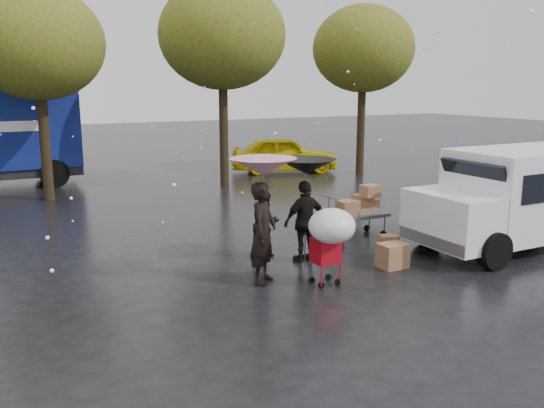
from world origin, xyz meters
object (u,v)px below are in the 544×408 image
person_black (305,221)px  vendor_cart (358,207)px  person_pink (263,233)px  shopping_cart (331,230)px  yellow_taxi (284,154)px  white_van (521,196)px

person_black → vendor_cart: person_black is taller
person_black → person_pink: bearing=26.7°
vendor_cart → shopping_cart: (-2.52, -2.62, 0.34)m
person_black → vendor_cart: size_ratio=1.12×
yellow_taxi → person_pink: bearing=169.1°
person_black → white_van: 5.02m
person_pink → yellow_taxi: bearing=15.1°
person_pink → white_van: white_van is taller
yellow_taxi → shopping_cart: bearing=174.2°
person_pink → vendor_cart: 3.92m
person_pink → shopping_cart: size_ratio=1.29×
person_black → shopping_cart: (-0.40, -1.55, 0.22)m
shopping_cart → white_van: (5.26, 0.31, 0.10)m
person_black → yellow_taxi: size_ratio=0.39×
person_pink → shopping_cart: person_pink is taller
person_pink → white_van: bearing=-49.0°
person_pink → white_van: 6.22m
person_pink → shopping_cart: 1.24m
white_van → vendor_cart: bearing=139.9°
person_black → yellow_taxi: (5.49, 10.94, -0.10)m
vendor_cart → person_black: bearing=-153.1°
person_black → vendor_cart: (2.12, 1.07, -0.12)m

